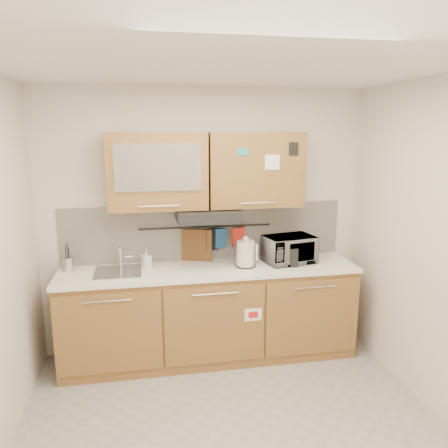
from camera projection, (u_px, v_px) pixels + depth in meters
name	position (u px, v px, depth m)	size (l,w,h in m)	color
floor	(235.00, 437.00, 3.19)	(3.20, 3.20, 0.00)	#9E9993
ceiling	(237.00, 63.00, 2.64)	(3.20, 3.20, 0.00)	white
wall_back	(205.00, 222.00, 4.36)	(3.20, 3.20, 0.00)	silver
base_cabinet	(210.00, 318.00, 4.25)	(2.80, 0.64, 0.88)	#A07339
countertop	(210.00, 270.00, 4.15)	(2.82, 0.62, 0.04)	white
backsplash	(205.00, 232.00, 4.37)	(2.80, 0.02, 0.56)	silver
upper_cabinets	(206.00, 170.00, 4.08)	(1.82, 0.37, 0.70)	#A07339
range_hood	(208.00, 215.00, 4.09)	(0.60, 0.46, 0.10)	black
sink	(118.00, 272.00, 4.01)	(0.42, 0.40, 0.26)	silver
utensil_rail	(206.00, 227.00, 4.32)	(0.02, 0.02, 1.30)	black
utensil_crock	(68.00, 264.00, 4.03)	(0.13, 0.13, 0.26)	#BBBBC0
kettle	(246.00, 254.00, 4.15)	(0.22, 0.19, 0.30)	silver
toaster	(285.00, 256.00, 4.19)	(0.26, 0.19, 0.18)	black
microwave	(289.00, 249.00, 4.29)	(0.48, 0.32, 0.26)	#999999
soap_bottle	(146.00, 258.00, 4.15)	(0.08, 0.08, 0.17)	#999999
cutting_board	(197.00, 248.00, 4.33)	(0.30, 0.02, 0.37)	brown
oven_mitt	(221.00, 238.00, 4.36)	(0.12, 0.03, 0.20)	#1E508D
dark_pouch	(212.00, 240.00, 4.34)	(0.14, 0.04, 0.22)	black
pot_holder	(238.00, 236.00, 4.39)	(0.14, 0.02, 0.17)	red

